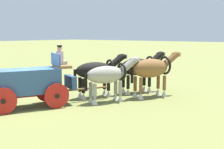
{
  "coord_description": "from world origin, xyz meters",
  "views": [
    {
      "loc": [
        -8.02,
        -11.3,
        3.3
      ],
      "look_at": [
        4.09,
        -1.6,
        1.2
      ],
      "focal_mm": 48.77,
      "sensor_mm": 36.0,
      "label": 1
    }
  ],
  "objects_px": {
    "show_wagon": "(30,82)",
    "draft_horse_rear_near": "(97,71)",
    "draft_horse_lead_near": "(139,68)",
    "draft_horse_lead_off": "(152,69)",
    "draft_horse_rear_off": "(108,76)"
  },
  "relations": [
    {
      "from": "show_wagon",
      "to": "draft_horse_rear_near",
      "type": "xyz_separation_m",
      "value": [
        3.59,
        -0.84,
        0.19
      ]
    },
    {
      "from": "draft_horse_lead_near",
      "to": "draft_horse_lead_off",
      "type": "xyz_separation_m",
      "value": [
        -0.52,
        -1.19,
        0.06
      ]
    },
    {
      "from": "show_wagon",
      "to": "draft_horse_rear_off",
      "type": "distance_m",
      "value": 3.69
    },
    {
      "from": "draft_horse_rear_off",
      "to": "draft_horse_lead_near",
      "type": "xyz_separation_m",
      "value": [
        2.88,
        0.18,
        0.12
      ]
    },
    {
      "from": "draft_horse_rear_near",
      "to": "draft_horse_lead_near",
      "type": "xyz_separation_m",
      "value": [
        2.37,
        -1.02,
        0.05
      ]
    },
    {
      "from": "draft_horse_rear_off",
      "to": "draft_horse_lead_off",
      "type": "bearing_deg",
      "value": -23.22
    },
    {
      "from": "draft_horse_lead_near",
      "to": "draft_horse_lead_off",
      "type": "height_order",
      "value": "draft_horse_lead_off"
    },
    {
      "from": "show_wagon",
      "to": "draft_horse_lead_near",
      "type": "relative_size",
      "value": 1.9
    },
    {
      "from": "draft_horse_rear_near",
      "to": "draft_horse_lead_near",
      "type": "distance_m",
      "value": 2.58
    },
    {
      "from": "show_wagon",
      "to": "draft_horse_lead_near",
      "type": "distance_m",
      "value": 6.25
    },
    {
      "from": "draft_horse_rear_near",
      "to": "draft_horse_rear_off",
      "type": "height_order",
      "value": "draft_horse_rear_near"
    },
    {
      "from": "draft_horse_lead_off",
      "to": "draft_horse_rear_near",
      "type": "bearing_deg",
      "value": 130.02
    },
    {
      "from": "draft_horse_lead_near",
      "to": "draft_horse_lead_off",
      "type": "relative_size",
      "value": 0.97
    },
    {
      "from": "show_wagon",
      "to": "draft_horse_rear_off",
      "type": "xyz_separation_m",
      "value": [
        3.08,
        -2.03,
        0.12
      ]
    },
    {
      "from": "draft_horse_rear_off",
      "to": "draft_horse_lead_off",
      "type": "xyz_separation_m",
      "value": [
        2.37,
        -1.01,
        0.17
      ]
    }
  ]
}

